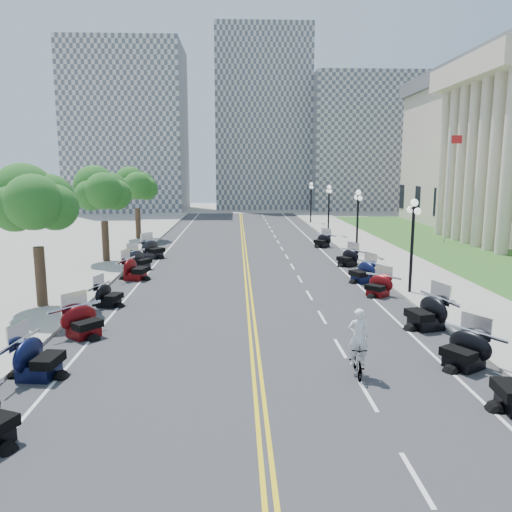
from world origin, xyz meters
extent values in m
plane|color=gray|center=(0.00, 0.00, 0.00)|extent=(160.00, 160.00, 0.00)
cube|color=#333335|center=(0.00, 10.00, 0.00)|extent=(16.00, 90.00, 0.01)
cube|color=yellow|center=(-0.12, 10.00, 0.01)|extent=(0.12, 90.00, 0.00)
cube|color=yellow|center=(0.12, 10.00, 0.01)|extent=(0.12, 90.00, 0.00)
cube|color=white|center=(6.40, 10.00, 0.01)|extent=(0.12, 90.00, 0.00)
cube|color=white|center=(-6.40, 10.00, 0.01)|extent=(0.12, 90.00, 0.00)
cube|color=white|center=(3.20, -12.00, 0.01)|extent=(0.12, 2.00, 0.00)
cube|color=white|center=(3.20, -8.00, 0.01)|extent=(0.12, 2.00, 0.00)
cube|color=white|center=(3.20, -4.00, 0.01)|extent=(0.12, 2.00, 0.00)
cube|color=white|center=(3.20, 0.00, 0.01)|extent=(0.12, 2.00, 0.00)
cube|color=white|center=(3.20, 4.00, 0.01)|extent=(0.12, 2.00, 0.00)
cube|color=white|center=(3.20, 8.00, 0.01)|extent=(0.12, 2.00, 0.00)
cube|color=white|center=(3.20, 12.00, 0.01)|extent=(0.12, 2.00, 0.00)
cube|color=white|center=(3.20, 16.00, 0.01)|extent=(0.12, 2.00, 0.00)
cube|color=white|center=(3.20, 20.00, 0.01)|extent=(0.12, 2.00, 0.00)
cube|color=white|center=(3.20, 24.00, 0.01)|extent=(0.12, 2.00, 0.00)
cube|color=white|center=(3.20, 28.00, 0.01)|extent=(0.12, 2.00, 0.00)
cube|color=white|center=(3.20, 32.00, 0.01)|extent=(0.12, 2.00, 0.00)
cube|color=white|center=(3.20, 36.00, 0.01)|extent=(0.12, 2.00, 0.00)
cube|color=white|center=(3.20, 40.00, 0.01)|extent=(0.12, 2.00, 0.00)
cube|color=white|center=(3.20, 44.00, 0.01)|extent=(0.12, 2.00, 0.00)
cube|color=white|center=(3.20, 48.00, 0.01)|extent=(0.12, 2.00, 0.00)
cube|color=white|center=(3.20, 52.00, 0.01)|extent=(0.12, 2.00, 0.00)
cube|color=#9E9991|center=(10.50, 10.00, 0.07)|extent=(5.00, 90.00, 0.15)
cube|color=#9E9991|center=(-10.50, 10.00, 0.07)|extent=(5.00, 90.00, 0.15)
cube|color=#356023|center=(17.50, 18.00, 0.05)|extent=(9.00, 60.00, 0.10)
cube|color=gray|center=(-18.00, 62.00, 13.00)|extent=(18.00, 14.00, 26.00)
cube|color=gray|center=(4.00, 68.00, 15.00)|extent=(16.00, 12.00, 30.00)
cube|color=gray|center=(22.00, 65.00, 11.00)|extent=(20.00, 14.00, 22.00)
imported|color=#A51414|center=(3.23, -6.48, 0.52)|extent=(0.65, 1.78, 1.05)
imported|color=white|center=(3.23, -6.48, 2.00)|extent=(0.69, 0.45, 1.90)
camera|label=1|loc=(-0.64, -21.63, 6.58)|focal=35.00mm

